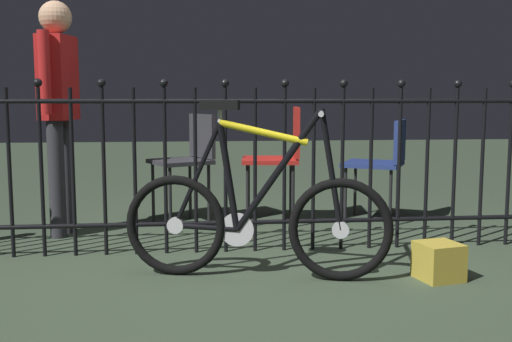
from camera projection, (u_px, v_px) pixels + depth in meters
ground_plane at (262, 278)px, 3.21m from camera, size 20.00×20.00×0.00m
iron_fence at (239, 162)px, 3.70m from camera, size 4.75×0.07×1.11m
bicycle at (256, 217)px, 3.18m from camera, size 1.39×0.45×0.94m
chair_red at (281, 152)px, 4.56m from camera, size 0.46×0.46×0.88m
chair_charcoal at (189, 155)px, 4.54m from camera, size 0.52×0.52×0.82m
chair_navy at (383, 158)px, 4.62m from camera, size 0.57×0.57×0.78m
person_visitor at (59, 98)px, 4.11m from camera, size 0.24×0.47×1.59m
display_crate at (439, 261)px, 3.18m from camera, size 0.25×0.25×0.19m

